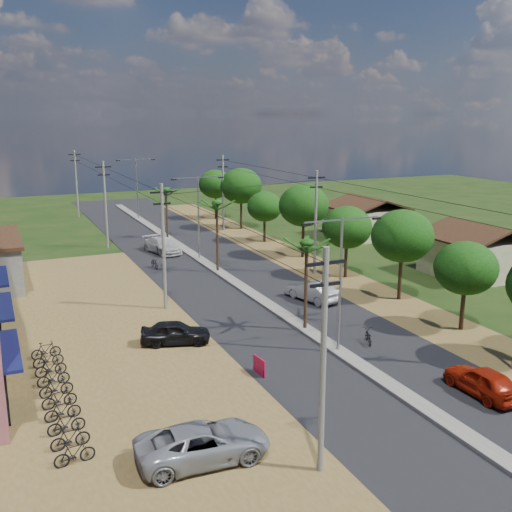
{
  "coord_description": "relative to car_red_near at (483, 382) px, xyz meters",
  "views": [
    {
      "loc": [
        -17.82,
        -28.0,
        13.62
      ],
      "look_at": [
        0.45,
        12.77,
        3.0
      ],
      "focal_mm": 42.0,
      "sensor_mm": 36.0,
      "label": 1
    }
  ],
  "objects": [
    {
      "name": "car_white_far",
      "position": [
        -6.05,
        36.89,
        0.02
      ],
      "size": [
        3.3,
        5.52,
        1.5
      ],
      "primitive_type": "imported",
      "rotation": [
        0.0,
        0.0,
        0.25
      ],
      "color": "#ACACA8",
      "rests_on": "ground"
    },
    {
      "name": "utility_pole_w_b",
      "position": [
        -10.61,
        19.64,
        4.03
      ],
      "size": [
        1.6,
        0.24,
        9.0
      ],
      "color": "#605E56",
      "rests_on": "ground"
    },
    {
      "name": "house_east_far",
      "position": [
        17.39,
        35.64,
        1.67
      ],
      "size": [
        7.6,
        7.5,
        4.6
      ],
      "color": "#9A8D68",
      "rests_on": "ground"
    },
    {
      "name": "palm_median_mid",
      "position": [
        -3.61,
        27.64,
        5.18
      ],
      "size": [
        2.0,
        2.0,
        6.55
      ],
      "color": "black",
      "rests_on": "ground"
    },
    {
      "name": "car_parked_dark",
      "position": [
        -11.92,
        12.81,
        -0.01
      ],
      "size": [
        4.49,
        2.85,
        1.42
      ],
      "primitive_type": "imported",
      "rotation": [
        0.0,
        0.0,
        1.27
      ],
      "color": "black",
      "rests_on": "ground"
    },
    {
      "name": "parked_scooter_row",
      "position": [
        -19.31,
        7.85,
        -0.22
      ],
      "size": [
        1.71,
        12.37,
        1.0
      ],
      "color": "black",
      "rests_on": "ground"
    },
    {
      "name": "moto_rider_west_b",
      "position": [
        -6.75,
        36.3,
        -0.24
      ],
      "size": [
        0.87,
        1.69,
        0.98
      ],
      "primitive_type": "imported",
      "rotation": [
        0.0,
        0.0,
        -0.26
      ],
      "color": "black",
      "rests_on": "ground"
    },
    {
      "name": "road",
      "position": [
        -3.61,
        22.64,
        -0.7
      ],
      "size": [
        12.0,
        110.0,
        0.04
      ],
      "primitive_type": "cube",
      "color": "black",
      "rests_on": "ground"
    },
    {
      "name": "median",
      "position": [
        -3.61,
        25.64,
        -0.63
      ],
      "size": [
        1.0,
        90.0,
        0.18
      ],
      "primitive_type": "cube",
      "color": "#605E56",
      "rests_on": "ground"
    },
    {
      "name": "car_silver_mid",
      "position": [
        -0.15,
        16.92,
        0.01
      ],
      "size": [
        2.66,
        4.7,
        1.47
      ],
      "primitive_type": "imported",
      "rotation": [
        0.0,
        0.0,
        3.41
      ],
      "color": "#909397",
      "rests_on": "ground"
    },
    {
      "name": "utility_pole_e_b",
      "position": [
        3.89,
        23.64,
        4.03
      ],
      "size": [
        1.6,
        0.24,
        9.0
      ],
      "color": "#605E56",
      "rests_on": "ground"
    },
    {
      "name": "tree_east_c",
      "position": [
        6.09,
        14.64,
        4.14
      ],
      "size": [
        4.6,
        4.6,
        6.83
      ],
      "color": "black",
      "rests_on": "ground"
    },
    {
      "name": "dirt_shoulder_east",
      "position": [
        4.89,
        22.64,
        -0.71
      ],
      "size": [
        5.0,
        90.0,
        0.03
      ],
      "primitive_type": "cube",
      "color": "brown",
      "rests_on": "ground"
    },
    {
      "name": "tree_east_f",
      "position": [
        5.59,
        37.64,
        3.16
      ],
      "size": [
        3.8,
        3.8,
        5.52
      ],
      "color": "black",
      "rests_on": "ground"
    },
    {
      "name": "moto_rider_east",
      "position": [
        -1.19,
        8.08,
        -0.3
      ],
      "size": [
        1.17,
        1.72,
        0.86
      ],
      "primitive_type": "imported",
      "rotation": [
        0.0,
        0.0,
        2.73
      ],
      "color": "black",
      "rests_on": "ground"
    },
    {
      "name": "dirt_lot_west",
      "position": [
        -18.61,
        15.64,
        -0.71
      ],
      "size": [
        18.0,
        46.0,
        0.04
      ],
      "primitive_type": "cube",
      "color": "brown",
      "rests_on": "ground"
    },
    {
      "name": "car_red_near",
      "position": [
        0.0,
        0.0,
        0.0
      ],
      "size": [
        1.72,
        4.26,
        1.45
      ],
      "primitive_type": "imported",
      "rotation": [
        0.0,
        0.0,
        3.14
      ],
      "color": "maroon",
      "rests_on": "ground"
    },
    {
      "name": "streetlight_mid",
      "position": [
        -3.61,
        32.64,
        4.06
      ],
      "size": [
        5.1,
        0.18,
        8.0
      ],
      "color": "gray",
      "rests_on": "ground"
    },
    {
      "name": "tree_east_g",
      "position": [
        6.19,
        45.64,
        4.52
      ],
      "size": [
        5.0,
        5.0,
        7.38
      ],
      "color": "black",
      "rests_on": "ground"
    },
    {
      "name": "utility_pole_w_c",
      "position": [
        -10.61,
        41.64,
        4.03
      ],
      "size": [
        1.6,
        0.24,
        9.0
      ],
      "color": "#605E56",
      "rests_on": "ground"
    },
    {
      "name": "utility_pole_w_a",
      "position": [
        -10.61,
        -2.36,
        4.03
      ],
      "size": [
        1.6,
        0.24,
        9.0
      ],
      "color": "#605E56",
      "rests_on": "ground"
    },
    {
      "name": "ground",
      "position": [
        -3.61,
        7.64,
        -0.72
      ],
      "size": [
        160.0,
        160.0,
        0.0
      ],
      "primitive_type": "plane",
      "color": "black",
      "rests_on": "ground"
    },
    {
      "name": "utility_pole_e_c",
      "position": [
        3.89,
        45.64,
        4.03
      ],
      "size": [
        1.6,
        0.24,
        9.0
      ],
      "color": "#605E56",
      "rests_on": "ground"
    },
    {
      "name": "moto_rider_west_a",
      "position": [
        -8.33,
        31.34,
        -0.25
      ],
      "size": [
        0.69,
        1.82,
        0.95
      ],
      "primitive_type": "imported",
      "rotation": [
        0.0,
        0.0,
        0.04
      ],
      "color": "black",
      "rests_on": "ground"
    },
    {
      "name": "tree_east_b",
      "position": [
        5.69,
        7.64,
        3.39
      ],
      "size": [
        4.0,
        4.0,
        5.83
      ],
      "color": "black",
      "rests_on": "ground"
    },
    {
      "name": "car_parked_silver",
      "position": [
        -14.55,
        0.19,
        0.03
      ],
      "size": [
        5.54,
        2.74,
        1.51
      ],
      "primitive_type": "imported",
      "rotation": [
        0.0,
        0.0,
        1.53
      ],
      "color": "#909397",
      "rests_on": "ground"
    },
    {
      "name": "tree_east_e",
      "position": [
        5.99,
        29.64,
        4.36
      ],
      "size": [
        4.8,
        4.8,
        7.14
      ],
      "color": "black",
      "rests_on": "ground"
    },
    {
      "name": "house_east_near",
      "position": [
        16.39,
        17.64,
        1.67
      ],
      "size": [
        7.6,
        7.5,
        4.6
      ],
      "color": "#9A8D68",
      "rests_on": "ground"
    },
    {
      "name": "roadside_sign",
      "position": [
        -9.11,
        6.69,
        -0.24
      ],
      "size": [
        0.19,
        1.18,
        0.99
      ],
      "rotation": [
        0.0,
        0.0,
        0.09
      ],
      "color": "maroon",
      "rests_on": "ground"
    },
    {
      "name": "streetlight_near",
      "position": [
        -3.61,
        7.64,
        4.06
      ],
      "size": [
        5.1,
        0.18,
        8.0
      ],
      "color": "gray",
      "rests_on": "ground"
    },
    {
      "name": "streetlight_far",
      "position": [
        -3.61,
        57.64,
        4.06
      ],
      "size": [
        5.1,
        0.18,
        8.0
      ],
      "color": "gray",
      "rests_on": "ground"
    },
    {
      "name": "utility_pole_w_d",
      "position": [
        -10.61,
        62.64,
        4.03
      ],
      "size": [
        1.6,
        0.24,
        9.0
      ],
      "color": "#605E56",
      "rests_on": "ground"
    },
    {
      "name": "palm_median_near",
      "position": [
        -3.61,
        11.64,
        4.81
      ],
      "size": [
        2.0,
        2.0,
        6.15
      ],
      "color": "black",
      "rests_on": "ground"
    },
    {
      "name": "tree_east_d",
      "position": [
        5.79,
        21.64,
        3.61
      ],
      "size": [
        4.2,
        4.2,
        6.13
      ],
      "color": "black",
      "rests_on": "ground"
    },
    {
      "name": "tree_east_h",
      "position": [
        5.89,
        53.64,
        3.91
      ],
      "size": [
        4.4,
        4.4,
        6.52
      ],
      "color": "black",
      "rests_on": "ground"
    },
    {
      "name": "palm_median_far",
      "position": [
        -3.61,
        43.64,
        4.54
      ],
      "size": [
        2.0,
        2.0,
        5.85
      ],
      "color": "black",
      "rests_on": "ground"
    }
  ]
}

